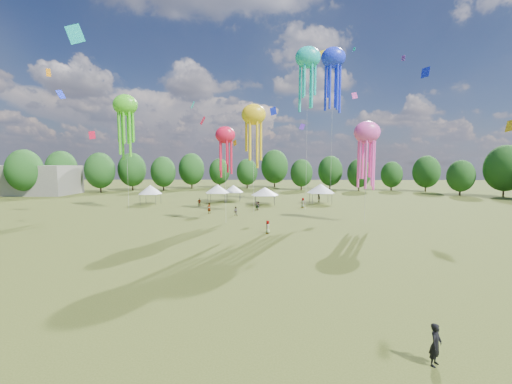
{
  "coord_description": "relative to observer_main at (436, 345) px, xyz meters",
  "views": [
    {
      "loc": [
        0.98,
        -14.27,
        8.67
      ],
      "look_at": [
        0.28,
        15.0,
        6.0
      ],
      "focal_mm": 22.31,
      "sensor_mm": 36.0,
      "label": 1
    }
  ],
  "objects": [
    {
      "name": "festival_tents",
      "position": [
        -11.16,
        55.09,
        2.11
      ],
      "size": [
        41.1,
        12.02,
        4.31
      ],
      "color": "#47474C",
      "rests_on": "ground"
    },
    {
      "name": "spectator_near",
      "position": [
        -11.98,
        38.54,
        -0.16
      ],
      "size": [
        0.83,
        0.7,
        1.53
      ],
      "primitive_type": "imported",
      "rotation": [
        0.0,
        0.0,
        2.97
      ],
      "color": "gray",
      "rests_on": "ground"
    },
    {
      "name": "observer_main",
      "position": [
        0.0,
        0.0,
        0.0
      ],
      "size": [
        0.79,
        0.79,
        1.85
      ],
      "primitive_type": "imported",
      "rotation": [
        0.0,
        0.0,
        0.77
      ],
      "color": "black",
      "rests_on": "ground"
    },
    {
      "name": "treeline",
      "position": [
        -12.23,
        63.66,
        5.62
      ],
      "size": [
        201.57,
        95.24,
        13.43
      ],
      "color": "#38281C",
      "rests_on": "ground"
    },
    {
      "name": "spectators_far",
      "position": [
        -6.31,
        45.81,
        -0.06
      ],
      "size": [
        26.03,
        32.37,
        1.93
      ],
      "color": "gray",
      "rests_on": "ground"
    },
    {
      "name": "show_kites",
      "position": [
        -5.5,
        44.87,
        19.33
      ],
      "size": [
        43.61,
        24.41,
        32.1
      ],
      "color": "yellow",
      "rests_on": "ground"
    },
    {
      "name": "ground",
      "position": [
        -8.36,
        1.14,
        -0.92
      ],
      "size": [
        300.0,
        300.0,
        0.0
      ],
      "primitive_type": "plane",
      "color": "#384416",
      "rests_on": "ground"
    },
    {
      "name": "hangar",
      "position": [
        -80.36,
        73.14,
        3.08
      ],
      "size": [
        40.0,
        12.0,
        8.0
      ],
      "primitive_type": "cube",
      "color": "gray",
      "rests_on": "ground"
    },
    {
      "name": "small_kites",
      "position": [
        -9.34,
        45.54,
        27.95
      ],
      "size": [
        77.17,
        60.16,
        45.59
      ],
      "color": "yellow",
      "rests_on": "ground"
    }
  ]
}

